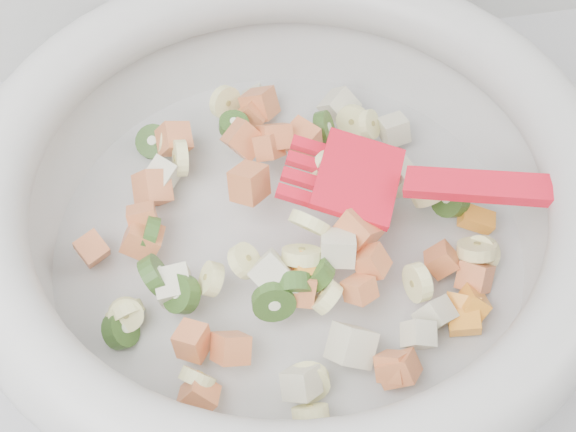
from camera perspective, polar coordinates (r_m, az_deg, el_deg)
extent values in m
cylinder|color=#BBBBB9|center=(0.57, 0.00, -2.36)|extent=(0.34, 0.34, 0.02)
torus|color=#BBBBB9|center=(0.51, 0.00, 2.71)|extent=(0.42, 0.42, 0.05)
cylinder|color=#FFFDAA|center=(0.55, 2.79, 3.38)|extent=(0.04, 0.02, 0.04)
cylinder|color=#FFFDAA|center=(0.51, 0.97, -2.83)|extent=(0.03, 0.03, 0.03)
cylinder|color=#FFFDAA|center=(0.52, 9.19, -4.70)|extent=(0.01, 0.04, 0.04)
cylinder|color=#FFFDAA|center=(0.56, 13.27, -2.35)|extent=(0.03, 0.03, 0.02)
cylinder|color=#FFFDAA|center=(0.58, 10.06, 1.63)|extent=(0.04, 0.04, 0.03)
cylinder|color=#FFFDAA|center=(0.53, -11.50, -6.74)|extent=(0.03, 0.02, 0.03)
cylinder|color=#FFFDAA|center=(0.62, 4.63, 6.74)|extent=(0.03, 0.03, 0.03)
cylinder|color=#FFFDAA|center=(0.51, 2.76, -5.78)|extent=(0.03, 0.03, 0.03)
cylinder|color=#FFFDAA|center=(0.61, -8.68, 5.41)|extent=(0.02, 0.03, 0.03)
cylinder|color=#FFFDAA|center=(0.52, -5.48, -4.47)|extent=(0.02, 0.03, 0.03)
cylinder|color=#FFFDAA|center=(0.50, 1.40, -11.74)|extent=(0.04, 0.02, 0.04)
cylinder|color=#FFFDAA|center=(0.63, -4.49, 8.06)|extent=(0.03, 0.03, 0.03)
cylinder|color=#FFFDAA|center=(0.52, 1.51, -0.51)|extent=(0.03, 0.03, 0.03)
cylinder|color=#FFFDAA|center=(0.53, -11.46, -6.89)|extent=(0.02, 0.02, 0.02)
cylinder|color=#FFFDAA|center=(0.49, 1.60, -13.84)|extent=(0.03, 0.02, 0.03)
cylinder|color=#FFFDAA|center=(0.50, -6.46, -11.42)|extent=(0.03, 0.03, 0.03)
cylinder|color=#FFFDAA|center=(0.59, -7.67, 4.10)|extent=(0.01, 0.04, 0.04)
cylinder|color=#FFFDAA|center=(0.51, -3.09, -3.19)|extent=(0.03, 0.03, 0.03)
cylinder|color=#FFFDAA|center=(0.57, 13.58, -2.63)|extent=(0.02, 0.03, 0.03)
cylinder|color=#FFFDAA|center=(0.61, 5.82, 6.49)|extent=(0.02, 0.03, 0.03)
cube|color=#EB944A|center=(0.50, -4.09, -9.36)|extent=(0.03, 0.03, 0.03)
cube|color=#EB944A|center=(0.50, 7.55, -10.58)|extent=(0.02, 0.03, 0.03)
cube|color=#EB944A|center=(0.50, -6.82, -8.82)|extent=(0.03, 0.03, 0.02)
cube|color=#EB944A|center=(0.51, 0.81, -5.11)|extent=(0.02, 0.03, 0.03)
cube|color=#EB944A|center=(0.50, -6.37, -12.61)|extent=(0.03, 0.02, 0.03)
cube|color=#EB944A|center=(0.62, -2.66, 7.12)|extent=(0.03, 0.03, 0.03)
cube|color=#EB944A|center=(0.55, 13.15, -4.23)|extent=(0.03, 0.03, 0.03)
cube|color=#EB944A|center=(0.53, 5.04, -1.00)|extent=(0.04, 0.04, 0.03)
cube|color=#EB944A|center=(0.61, -8.11, 5.44)|extent=(0.03, 0.03, 0.03)
cube|color=#EB944A|center=(0.58, -9.62, 1.99)|extent=(0.03, 0.03, 0.04)
cube|color=#EB944A|center=(0.55, -10.31, -1.63)|extent=(0.03, 0.03, 0.03)
cube|color=#EB944A|center=(0.50, 7.90, -10.71)|extent=(0.03, 0.03, 0.03)
cube|color=#EB944A|center=(0.59, 1.04, 5.47)|extent=(0.03, 0.03, 0.03)
cube|color=#EB944A|center=(0.55, -2.78, 2.35)|extent=(0.03, 0.04, 0.03)
cube|color=#EB944A|center=(0.55, 10.85, -3.08)|extent=(0.03, 0.02, 0.03)
cube|color=#EB944A|center=(0.56, -13.78, -2.28)|extent=(0.03, 0.03, 0.03)
cube|color=#EB944A|center=(0.52, 5.96, -3.29)|extent=(0.03, 0.03, 0.03)
cube|color=#EB944A|center=(0.57, -1.35, 4.97)|extent=(0.02, 0.03, 0.03)
cube|color=#EB944A|center=(0.55, -10.28, -0.29)|extent=(0.02, 0.02, 0.03)
cube|color=#EB944A|center=(0.51, 5.12, -5.22)|extent=(0.02, 0.03, 0.02)
cube|color=#EB944A|center=(0.58, -3.16, 5.46)|extent=(0.03, 0.03, 0.04)
cube|color=#EB944A|center=(0.63, -2.03, 7.93)|extent=(0.03, 0.04, 0.04)
cube|color=#EB944A|center=(0.58, -0.94, 5.67)|extent=(0.02, 0.03, 0.03)
cylinder|color=#4D9431|center=(0.52, -7.60, -5.54)|extent=(0.03, 0.04, 0.03)
cylinder|color=#4D9431|center=(0.62, -9.48, 5.17)|extent=(0.04, 0.03, 0.03)
cylinder|color=#4D9431|center=(0.61, 2.60, 6.22)|extent=(0.03, 0.03, 0.03)
cylinder|color=#4D9431|center=(0.62, -8.26, 5.32)|extent=(0.03, 0.03, 0.03)
cylinder|color=#4D9431|center=(0.58, 11.46, 1.25)|extent=(0.03, 0.04, 0.04)
cylinder|color=#4D9431|center=(0.51, 1.94, -4.12)|extent=(0.03, 0.03, 0.03)
cylinder|color=#4D9431|center=(0.61, -3.88, 6.47)|extent=(0.03, 0.03, 0.01)
cylinder|color=#4D9431|center=(0.53, -11.80, -7.92)|extent=(0.03, 0.04, 0.03)
cylinder|color=#4D9431|center=(0.50, -1.02, -6.13)|extent=(0.03, 0.02, 0.03)
cylinder|color=#4D9431|center=(0.55, -9.81, -1.26)|extent=(0.02, 0.03, 0.03)
cylinder|color=#4D9431|center=(0.50, 0.40, -4.94)|extent=(0.03, 0.02, 0.03)
cylinder|color=#4D9431|center=(0.53, -9.41, -4.17)|extent=(0.03, 0.04, 0.03)
cube|color=beige|center=(0.53, -8.08, -4.91)|extent=(0.03, 0.03, 0.03)
cube|color=beige|center=(0.50, -1.34, -3.91)|extent=(0.03, 0.03, 0.03)
cube|color=beige|center=(0.58, -8.88, 2.94)|extent=(0.03, 0.03, 0.03)
cube|color=beige|center=(0.64, -2.39, 8.37)|extent=(0.02, 0.02, 0.02)
cube|color=beige|center=(0.62, 7.57, 6.10)|extent=(0.02, 0.03, 0.02)
cube|color=beige|center=(0.49, 0.95, -11.77)|extent=(0.03, 0.03, 0.03)
cube|color=beige|center=(0.51, 4.53, -9.17)|extent=(0.04, 0.03, 0.04)
cube|color=beige|center=(0.64, 3.65, 7.82)|extent=(0.03, 0.04, 0.03)
cube|color=beige|center=(0.51, 3.57, -2.29)|extent=(0.03, 0.03, 0.03)
cube|color=beige|center=(0.53, 10.42, -6.96)|extent=(0.03, 0.02, 0.03)
cube|color=beige|center=(0.51, 9.25, -8.32)|extent=(0.02, 0.02, 0.03)
cube|color=beige|center=(0.57, 7.67, 2.78)|extent=(0.04, 0.03, 0.03)
cube|color=#FF992E|center=(0.53, 12.43, -7.41)|extent=(0.02, 0.02, 0.02)
cube|color=#FF992E|center=(0.51, 1.64, -3.78)|extent=(0.03, 0.02, 0.02)
cube|color=#FF992E|center=(0.58, 13.25, -0.21)|extent=(0.03, 0.02, 0.02)
cube|color=#FF992E|center=(0.54, 12.44, -6.35)|extent=(0.03, 0.03, 0.02)
cube|color=#FF992E|center=(0.54, 13.09, -5.97)|extent=(0.02, 0.03, 0.03)
cube|color=red|center=(0.54, 5.01, 2.70)|extent=(0.08, 0.08, 0.02)
cube|color=red|center=(0.56, 1.63, 4.92)|extent=(0.03, 0.02, 0.01)
cube|color=red|center=(0.55, 1.30, 3.80)|extent=(0.03, 0.02, 0.01)
cube|color=red|center=(0.54, 0.95, 2.64)|extent=(0.03, 0.02, 0.01)
cube|color=red|center=(0.53, 0.60, 1.44)|extent=(0.03, 0.02, 0.01)
cube|color=red|center=(0.53, 18.93, 1.65)|extent=(0.19, 0.10, 0.04)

